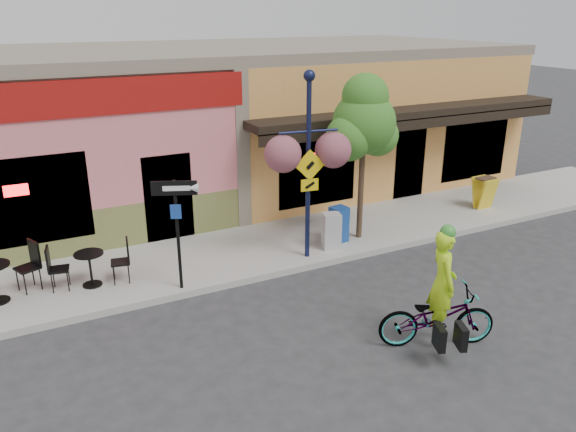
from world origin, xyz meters
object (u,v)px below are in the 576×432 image
object	(u,v)px
lamp_post	(308,168)
one_way_sign	(178,236)
bicycle	(437,317)
newspaper_box_grey	(331,231)
cyclist_rider	(441,296)
street_tree	(362,158)
building	(222,119)
newspaper_box_blue	(339,224)

from	to	relation	value
lamp_post	one_way_sign	bearing A→B (deg)	-167.83
bicycle	one_way_sign	distance (m)	5.19
newspaper_box_grey	cyclist_rider	bearing A→B (deg)	-79.15
one_way_sign	street_tree	bearing A→B (deg)	30.39
bicycle	lamp_post	bearing A→B (deg)	26.98
building	newspaper_box_grey	world-z (taller)	building
cyclist_rider	newspaper_box_grey	xyz separation A→B (m)	(0.35, 4.19, -0.36)
lamp_post	one_way_sign	size ratio (longest dim) A/B	1.83
newspaper_box_blue	newspaper_box_grey	size ratio (longest dim) A/B	1.02
building	one_way_sign	size ratio (longest dim) A/B	7.87
cyclist_rider	lamp_post	world-z (taller)	lamp_post
street_tree	bicycle	bearing A→B (deg)	-107.32
building	street_tree	xyz separation A→B (m)	(1.25, -6.14, -0.05)
building	bicycle	size ratio (longest dim) A/B	8.93
building	bicycle	bearing A→B (deg)	-90.77
building	newspaper_box_grey	bearing A→B (deg)	-87.67
building	bicycle	xyz separation A→B (m)	(-0.14, -10.61, -1.71)
lamp_post	street_tree	xyz separation A→B (m)	(1.73, 0.44, -0.07)
newspaper_box_grey	street_tree	bearing A→B (deg)	31.68
one_way_sign	lamp_post	bearing A→B (deg)	26.64
newspaper_box_grey	one_way_sign	bearing A→B (deg)	-158.86
cyclist_rider	lamp_post	xyz separation A→B (m)	(-0.39, 4.03, 1.33)
building	cyclist_rider	size ratio (longest dim) A/B	9.65
cyclist_rider	newspaper_box_grey	world-z (taller)	cyclist_rider
lamp_post	newspaper_box_blue	xyz separation A→B (m)	(1.12, 0.44, -1.68)
cyclist_rider	lamp_post	distance (m)	4.27
cyclist_rider	newspaper_box_grey	bearing A→B (deg)	17.33
newspaper_box_blue	street_tree	world-z (taller)	street_tree
building	lamp_post	xyz separation A→B (m)	(-0.48, -6.58, 0.02)
lamp_post	street_tree	bearing A→B (deg)	22.41
bicycle	street_tree	size ratio (longest dim) A/B	0.50
lamp_post	street_tree	distance (m)	1.79
one_way_sign	cyclist_rider	bearing A→B (deg)	-25.08
building	street_tree	bearing A→B (deg)	-78.47
cyclist_rider	building	bearing A→B (deg)	21.67
building	newspaper_box_blue	distance (m)	6.39
bicycle	cyclist_rider	distance (m)	0.41
bicycle	newspaper_box_blue	size ratio (longest dim) A/B	2.30
one_way_sign	street_tree	distance (m)	4.94
cyclist_rider	newspaper_box_grey	distance (m)	4.22
newspaper_box_grey	street_tree	world-z (taller)	street_tree
cyclist_rider	one_way_sign	xyz separation A→B (m)	(-3.47, 3.82, 0.36)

